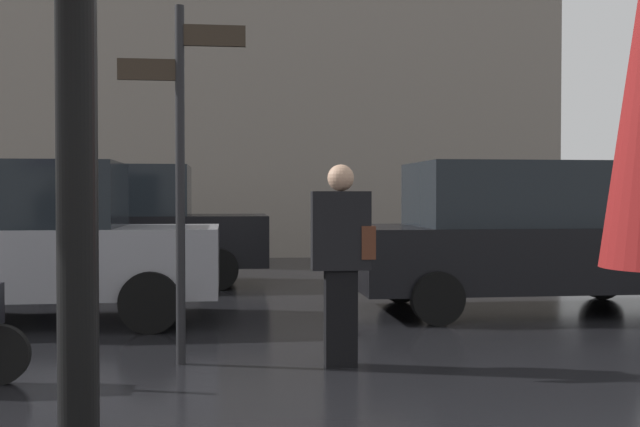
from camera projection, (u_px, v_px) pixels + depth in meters
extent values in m
cylinder|color=black|center=(77.00, 231.00, 1.50)|extent=(0.08, 0.08, 2.77)
cube|color=black|center=(341.00, 318.00, 6.56)|extent=(0.27, 0.17, 0.82)
cube|color=black|center=(341.00, 230.00, 6.54)|extent=(0.49, 0.22, 0.66)
sphere|color=tan|center=(341.00, 178.00, 6.53)|extent=(0.23, 0.23, 0.23)
cube|color=#512819|center=(366.00, 242.00, 6.57)|extent=(0.12, 0.24, 0.28)
cube|color=black|center=(529.00, 256.00, 9.72)|extent=(4.45, 1.87, 0.77)
cube|color=black|center=(512.00, 194.00, 9.68)|extent=(2.45, 1.72, 0.79)
cylinder|color=black|center=(602.00, 277.00, 10.84)|extent=(0.60, 0.18, 0.60)
cylinder|color=black|center=(400.00, 280.00, 10.48)|extent=(0.60, 0.18, 0.60)
cylinder|color=black|center=(438.00, 298.00, 8.63)|extent=(0.60, 0.18, 0.60)
cube|color=gray|center=(39.00, 261.00, 8.77)|extent=(4.06, 1.66, 0.76)
cube|color=black|center=(19.00, 195.00, 8.73)|extent=(2.23, 1.53, 0.74)
cylinder|color=black|center=(163.00, 284.00, 9.77)|extent=(0.65, 0.18, 0.65)
cylinder|color=black|center=(150.00, 302.00, 8.12)|extent=(0.65, 0.18, 0.65)
cube|color=black|center=(125.00, 240.00, 12.40)|extent=(4.54, 1.67, 0.81)
cube|color=black|center=(110.00, 190.00, 12.36)|extent=(2.49, 1.54, 0.80)
cylinder|color=black|center=(218.00, 260.00, 13.42)|extent=(0.65, 0.18, 0.65)
cylinder|color=black|center=(217.00, 269.00, 11.76)|extent=(0.65, 0.18, 0.65)
cylinder|color=black|center=(43.00, 262.00, 13.06)|extent=(0.65, 0.18, 0.65)
cylinder|color=black|center=(16.00, 272.00, 11.40)|extent=(0.65, 0.18, 0.65)
cylinder|color=black|center=(180.00, 186.00, 6.61)|extent=(0.08, 0.08, 3.07)
cube|color=#33281E|center=(213.00, 36.00, 6.61)|extent=(0.56, 0.04, 0.18)
cube|color=#33281E|center=(149.00, 70.00, 6.55)|extent=(0.52, 0.04, 0.18)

